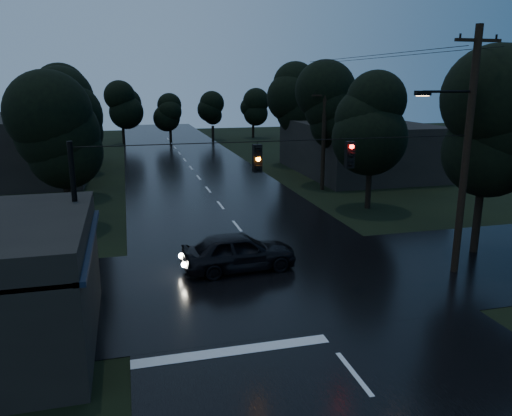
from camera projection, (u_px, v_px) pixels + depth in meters
name	position (u px, v px, depth m)	size (l,w,h in m)	color
main_road	(208.00, 190.00, 37.27)	(12.00, 120.00, 0.02)	black
cross_street	(279.00, 280.00, 20.39)	(60.00, 9.00, 0.02)	black
building_far_right	(358.00, 148.00, 43.90)	(10.00, 14.00, 4.40)	black
building_far_left	(27.00, 146.00, 42.62)	(10.00, 16.00, 5.00)	black
utility_pole_main	(465.00, 149.00, 19.96)	(3.50, 0.30, 10.00)	black
utility_pole_far	(324.00, 138.00, 36.46)	(2.00, 0.30, 7.50)	black
anchor_pole_left	(77.00, 230.00, 16.88)	(0.18, 0.18, 6.00)	black
span_signals	(304.00, 155.00, 18.28)	(15.00, 0.37, 1.12)	black
tree_corner_near	(488.00, 125.00, 22.29)	(4.48, 4.48, 9.44)	black
tree_left_a	(61.00, 133.00, 26.28)	(3.92, 3.92, 8.26)	black
tree_left_b	(65.00, 116.00, 33.54)	(4.20, 4.20, 8.85)	black
tree_left_c	(70.00, 104.00, 42.68)	(4.48, 4.48, 9.44)	black
tree_right_a	(372.00, 119.00, 30.58)	(4.20, 4.20, 8.85)	black
tree_right_b	(331.00, 107.00, 38.13)	(4.48, 4.48, 9.44)	black
tree_right_c	(295.00, 98.00, 47.57)	(4.76, 4.76, 10.03)	black
car	(239.00, 251.00, 21.31)	(1.96, 4.88, 1.66)	black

